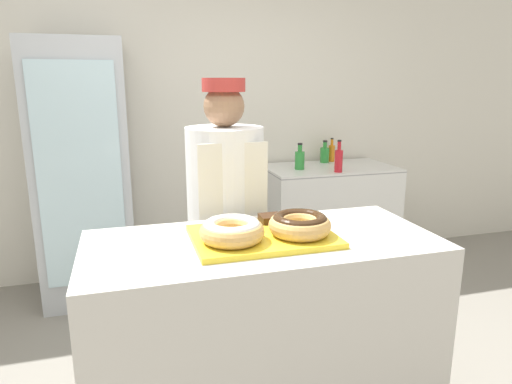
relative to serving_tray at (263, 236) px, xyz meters
The scene contains 14 objects.
wall_back 2.16m from the serving_tray, 90.00° to the left, with size 8.00×0.06×2.70m.
display_counter 0.50m from the serving_tray, ahead, with size 1.47×0.67×0.97m.
serving_tray is the anchor object (origin of this frame).
donut_light_glaze 0.16m from the serving_tray, 159.41° to the right, with size 0.26×0.26×0.09m.
donut_chocolate_glaze 0.16m from the serving_tray, 20.59° to the right, with size 0.26×0.26×0.09m.
brownie_back_left 0.17m from the serving_tray, 119.17° to the left, with size 0.10×0.10×0.03m.
brownie_back_right 0.17m from the serving_tray, 60.83° to the left, with size 0.10×0.10×0.03m.
baker_person 0.64m from the serving_tray, 91.81° to the left, with size 0.42×0.42×1.63m.
beverage_fridge 1.94m from the serving_tray, 115.32° to the left, with size 0.65×0.60×1.90m.
chest_freezer 2.16m from the serving_tray, 57.11° to the left, with size 1.09×0.62×0.91m.
bottle_orange 2.36m from the serving_tray, 57.69° to the left, with size 0.06×0.06×0.21m.
bottle_green 1.92m from the serving_tray, 63.85° to the left, with size 0.08×0.08×0.22m.
bottle_green_b 2.29m from the serving_tray, 59.00° to the left, with size 0.08×0.08×0.20m.
bottle_red 1.88m from the serving_tray, 54.21° to the left, with size 0.06×0.06×0.26m.
Camera 1 is at (-0.53, -1.73, 1.62)m, focal length 32.00 mm.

